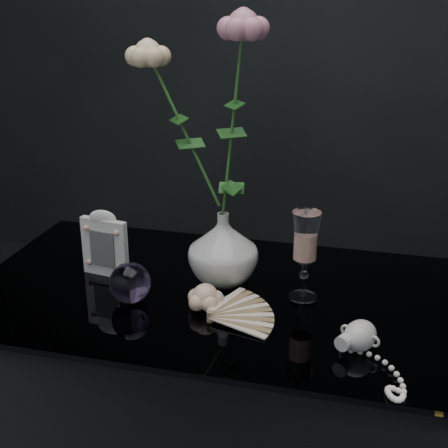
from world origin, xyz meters
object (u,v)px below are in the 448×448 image
(wine_glass, at_px, (305,256))
(loose_rose, at_px, (205,297))
(pearl_jar, at_px, (360,334))
(paperweight, at_px, (130,283))
(vase, at_px, (223,248))
(picture_frame, at_px, (105,243))

(wine_glass, bearing_deg, loose_rose, -152.37)
(loose_rose, bearing_deg, pearl_jar, -33.71)
(paperweight, xyz_separation_m, loose_rose, (0.15, 0.01, -0.01))
(paperweight, height_order, pearl_jar, paperweight)
(paperweight, relative_size, pearl_jar, 0.42)
(vase, distance_m, picture_frame, 0.26)
(loose_rose, relative_size, pearl_jar, 0.80)
(vase, xyz_separation_m, loose_rose, (-0.00, -0.13, -0.05))
(picture_frame, height_order, loose_rose, picture_frame)
(wine_glass, bearing_deg, picture_frame, 179.71)
(wine_glass, bearing_deg, paperweight, -163.27)
(wine_glass, height_order, loose_rose, wine_glass)
(paperweight, bearing_deg, picture_frame, 133.97)
(paperweight, xyz_separation_m, pearl_jar, (0.45, -0.06, -0.01))
(vase, distance_m, paperweight, 0.21)
(vase, height_order, picture_frame, vase)
(vase, relative_size, wine_glass, 0.83)
(pearl_jar, bearing_deg, wine_glass, 153.25)
(loose_rose, distance_m, pearl_jar, 0.31)
(pearl_jar, bearing_deg, picture_frame, -170.08)
(vase, xyz_separation_m, paperweight, (-0.16, -0.13, -0.04))
(vase, bearing_deg, loose_rose, -91.54)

